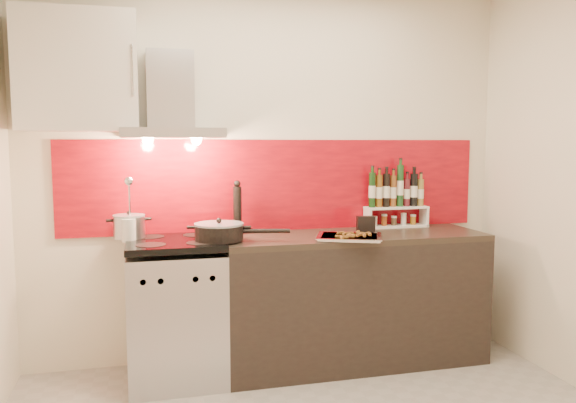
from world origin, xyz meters
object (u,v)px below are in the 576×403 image
object	(u,v)px
stock_pot	(129,226)
pepper_mill	(237,208)
range_stove	(176,312)
counter	(353,298)
baking_tray	(350,237)
saute_pan	(220,232)

from	to	relation	value
stock_pot	pepper_mill	world-z (taller)	pepper_mill
range_stove	stock_pot	size ratio (longest dim) A/B	4.49
range_stove	counter	size ratio (longest dim) A/B	0.51
counter	pepper_mill	distance (m)	1.01
pepper_mill	stock_pot	bearing A→B (deg)	-177.35
pepper_mill	baking_tray	size ratio (longest dim) A/B	0.73
stock_pot	saute_pan	size ratio (longest dim) A/B	0.34
stock_pot	saute_pan	xyz separation A→B (m)	(0.56, -0.23, -0.02)
range_stove	pepper_mill	size ratio (longest dim) A/B	2.48
baking_tray	counter	bearing A→B (deg)	62.85
counter	baking_tray	xyz separation A→B (m)	(-0.10, -0.20, 0.47)
counter	baking_tray	size ratio (longest dim) A/B	3.58
counter	pepper_mill	size ratio (longest dim) A/B	4.90
range_stove	baking_tray	world-z (taller)	baking_tray
saute_pan	pepper_mill	xyz separation A→B (m)	(0.15, 0.27, 0.11)
range_stove	pepper_mill	xyz separation A→B (m)	(0.43, 0.18, 0.64)
counter	baking_tray	distance (m)	0.51
range_stove	saute_pan	distance (m)	0.60
baking_tray	saute_pan	bearing A→B (deg)	172.58
counter	saute_pan	bearing A→B (deg)	-174.55
counter	baking_tray	world-z (taller)	baking_tray
pepper_mill	baking_tray	world-z (taller)	pepper_mill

